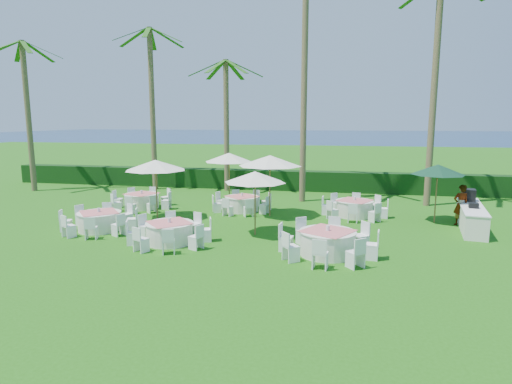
% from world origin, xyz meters
% --- Properties ---
extents(ground, '(120.00, 120.00, 0.00)m').
position_xyz_m(ground, '(0.00, 0.00, 0.00)').
color(ground, '#1F5A0F').
rests_on(ground, ground).
extents(hedge, '(34.00, 1.00, 1.20)m').
position_xyz_m(hedge, '(0.00, 12.00, 0.60)').
color(hedge, black).
rests_on(hedge, ground).
extents(ocean, '(260.00, 260.00, 0.00)m').
position_xyz_m(ocean, '(0.00, 102.00, 0.00)').
color(ocean, '#061F41').
rests_on(ocean, ground).
extents(banquet_table_a, '(2.87, 2.87, 0.89)m').
position_xyz_m(banquet_table_a, '(-4.52, 0.74, 0.39)').
color(banquet_table_a, silver).
rests_on(banquet_table_a, ground).
extents(banquet_table_b, '(2.85, 2.85, 0.89)m').
position_xyz_m(banquet_table_b, '(-1.14, -0.35, 0.39)').
color(banquet_table_b, silver).
rests_on(banquet_table_b, ground).
extents(banquet_table_c, '(3.18, 3.18, 0.96)m').
position_xyz_m(banquet_table_c, '(4.33, -0.61, 0.42)').
color(banquet_table_c, silver).
rests_on(banquet_table_c, ground).
extents(banquet_table_d, '(2.92, 2.92, 0.89)m').
position_xyz_m(banquet_table_d, '(-4.84, 5.02, 0.39)').
color(banquet_table_d, silver).
rests_on(banquet_table_d, ground).
extents(banquet_table_e, '(2.78, 2.78, 0.87)m').
position_xyz_m(banquet_table_e, '(0.10, 5.39, 0.37)').
color(banquet_table_e, silver).
rests_on(banquet_table_e, ground).
extents(banquet_table_f, '(2.91, 2.91, 0.89)m').
position_xyz_m(banquet_table_f, '(5.31, 5.27, 0.38)').
color(banquet_table_f, silver).
rests_on(banquet_table_f, ground).
extents(umbrella_a, '(2.64, 2.64, 2.59)m').
position_xyz_m(umbrella_a, '(-3.15, 3.05, 2.36)').
color(umbrella_a, brown).
rests_on(umbrella_a, ground).
extents(umbrella_b, '(2.31, 2.31, 2.40)m').
position_xyz_m(umbrella_b, '(1.58, 1.32, 2.19)').
color(umbrella_b, brown).
rests_on(umbrella_b, ground).
extents(umbrella_c, '(2.47, 2.47, 2.64)m').
position_xyz_m(umbrella_c, '(-0.92, 6.88, 2.40)').
color(umbrella_c, brown).
rests_on(umbrella_c, ground).
extents(umbrella_d, '(2.82, 2.82, 2.74)m').
position_xyz_m(umbrella_d, '(1.58, 4.57, 2.50)').
color(umbrella_d, brown).
rests_on(umbrella_d, ground).
extents(umbrella_green, '(2.18, 2.18, 2.46)m').
position_xyz_m(umbrella_green, '(8.60, 4.73, 2.24)').
color(umbrella_green, brown).
rests_on(umbrella_green, ground).
extents(buffet_table, '(1.47, 4.06, 1.42)m').
position_xyz_m(buffet_table, '(9.80, 3.94, 0.50)').
color(buffet_table, silver).
rests_on(buffet_table, ground).
extents(staff_person, '(0.70, 0.55, 1.69)m').
position_xyz_m(staff_person, '(9.51, 4.45, 0.84)').
color(staff_person, gray).
rests_on(staff_person, ground).
extents(palm_a, '(4.35, 4.28, 9.70)m').
position_xyz_m(palm_a, '(-6.74, 10.70, 5.32)').
color(palm_a, brown).
rests_on(palm_a, ground).
extents(palm_b, '(4.30, 4.34, 7.79)m').
position_xyz_m(palm_b, '(-2.18, 11.07, 4.34)').
color(palm_b, brown).
rests_on(palm_b, ground).
extents(palm_c, '(4.28, 4.35, 12.73)m').
position_xyz_m(palm_c, '(2.67, 8.45, 6.85)').
color(palm_c, brown).
rests_on(palm_c, ground).
extents(palm_e, '(4.25, 4.37, 10.85)m').
position_xyz_m(palm_e, '(8.96, 8.53, 5.90)').
color(palm_e, brown).
rests_on(palm_e, ground).
extents(palm_f, '(4.25, 4.37, 8.84)m').
position_xyz_m(palm_f, '(-13.73, 8.62, 4.88)').
color(palm_f, brown).
rests_on(palm_f, ground).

